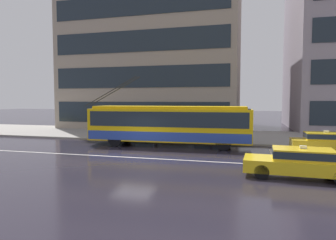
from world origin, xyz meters
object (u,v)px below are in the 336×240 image
at_px(pedestrian_approaching_curb, 211,119).
at_px(trolleybus, 169,124).
at_px(bus_shelter, 174,117).
at_px(pedestrian_at_shelter, 156,119).
at_px(taxi_oncoming_far, 300,161).
at_px(pedestrian_walking_past, 134,119).
at_px(taxi_ahead_of_bus, 328,141).

bearing_deg(pedestrian_approaching_curb, trolleybus, -119.26).
relative_size(bus_shelter, pedestrian_at_shelter, 1.84).
distance_m(taxi_oncoming_far, pedestrian_walking_past, 14.79).
distance_m(trolleybus, pedestrian_walking_past, 4.31).
xyz_separation_m(taxi_ahead_of_bus, pedestrian_at_shelter, (-12.85, 3.66, 1.01)).
relative_size(trolleybus, bus_shelter, 3.54).
distance_m(pedestrian_at_shelter, pedestrian_approaching_curb, 4.80).
distance_m(pedestrian_approaching_curb, pedestrian_walking_past, 6.48).
relative_size(taxi_ahead_of_bus, taxi_oncoming_far, 0.99).
height_order(taxi_ahead_of_bus, pedestrian_walking_past, pedestrian_walking_past).
height_order(taxi_ahead_of_bus, taxi_oncoming_far, same).
bearing_deg(taxi_oncoming_far, trolleybus, 137.50).
height_order(taxi_oncoming_far, bus_shelter, bus_shelter).
distance_m(trolleybus, pedestrian_approaching_curb, 5.11).
relative_size(trolleybus, taxi_ahead_of_bus, 2.70).
bearing_deg(pedestrian_walking_past, pedestrian_at_shelter, 50.06).
xyz_separation_m(bus_shelter, pedestrian_walking_past, (-3.08, -1.49, -0.14)).
distance_m(trolleybus, bus_shelter, 3.87).
height_order(pedestrian_approaching_curb, pedestrian_walking_past, pedestrian_approaching_curb).
bearing_deg(taxi_oncoming_far, bus_shelter, 127.20).
bearing_deg(trolleybus, pedestrian_at_shelter, 120.00).
height_order(bus_shelter, pedestrian_approaching_curb, bus_shelter).
xyz_separation_m(trolleybus, pedestrian_walking_past, (-3.62, 2.33, 0.18)).
bearing_deg(taxi_ahead_of_bus, bus_shelter, 162.33).
xyz_separation_m(taxi_ahead_of_bus, pedestrian_walking_past, (-14.19, 2.06, 1.08)).
relative_size(taxi_oncoming_far, pedestrian_approaching_curb, 2.31).
relative_size(pedestrian_approaching_curb, pedestrian_walking_past, 1.01).
bearing_deg(taxi_oncoming_far, pedestrian_at_shelter, 132.22).
distance_m(trolleybus, taxi_oncoming_far, 10.52).
bearing_deg(pedestrian_at_shelter, taxi_ahead_of_bus, -15.92).
bearing_deg(bus_shelter, pedestrian_walking_past, -154.18).
bearing_deg(bus_shelter, pedestrian_approaching_curb, 11.75).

